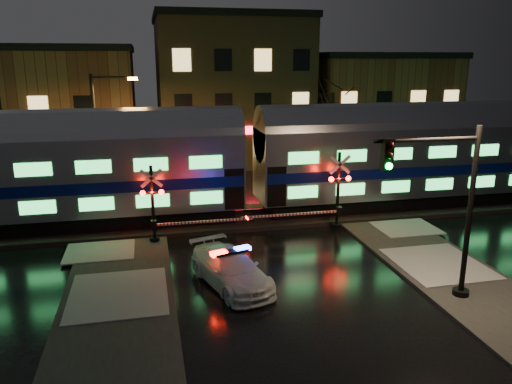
{
  "coord_description": "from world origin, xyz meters",
  "views": [
    {
      "loc": [
        -5.18,
        -20.36,
        8.42
      ],
      "look_at": [
        -0.13,
        2.5,
        2.2
      ],
      "focal_mm": 35.0,
      "sensor_mm": 36.0,
      "label": 1
    }
  ],
  "objects_px": {
    "crossing_signal_left": "(161,212)",
    "streetlight": "(101,133)",
    "police_car": "(231,269)",
    "traffic_light": "(445,212)",
    "crossing_signal_right": "(332,199)"
  },
  "relations": [
    {
      "from": "crossing_signal_left",
      "to": "traffic_light",
      "type": "bearing_deg",
      "value": -40.53
    },
    {
      "from": "crossing_signal_right",
      "to": "streetlight",
      "type": "relative_size",
      "value": 0.74
    },
    {
      "from": "crossing_signal_right",
      "to": "traffic_light",
      "type": "distance_m",
      "value": 8.31
    },
    {
      "from": "crossing_signal_right",
      "to": "crossing_signal_left",
      "type": "bearing_deg",
      "value": -179.96
    },
    {
      "from": "police_car",
      "to": "traffic_light",
      "type": "bearing_deg",
      "value": -38.94
    },
    {
      "from": "crossing_signal_left",
      "to": "police_car",
      "type": "bearing_deg",
      "value": -65.1
    },
    {
      "from": "police_car",
      "to": "streetlight",
      "type": "xyz_separation_m",
      "value": [
        -5.41,
        11.9,
        3.76
      ]
    },
    {
      "from": "police_car",
      "to": "crossing_signal_left",
      "type": "distance_m",
      "value": 5.79
    },
    {
      "from": "streetlight",
      "to": "police_car",
      "type": "bearing_deg",
      "value": -65.54
    },
    {
      "from": "crossing_signal_right",
      "to": "crossing_signal_left",
      "type": "relative_size",
      "value": 1.07
    },
    {
      "from": "crossing_signal_left",
      "to": "streetlight",
      "type": "height_order",
      "value": "streetlight"
    },
    {
      "from": "crossing_signal_right",
      "to": "crossing_signal_left",
      "type": "height_order",
      "value": "crossing_signal_right"
    },
    {
      "from": "crossing_signal_left",
      "to": "streetlight",
      "type": "bearing_deg",
      "value": 114.12
    },
    {
      "from": "streetlight",
      "to": "crossing_signal_left",
      "type": "bearing_deg",
      "value": -65.88
    },
    {
      "from": "traffic_light",
      "to": "streetlight",
      "type": "xyz_separation_m",
      "value": [
        -12.43,
        14.76,
        1.07
      ]
    }
  ]
}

